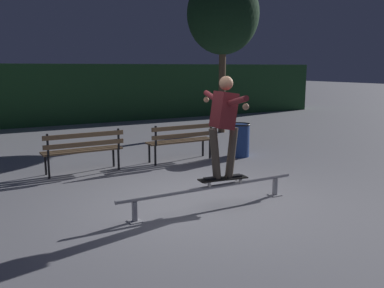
% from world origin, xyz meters
% --- Properties ---
extents(ground_plane, '(90.00, 90.00, 0.00)m').
position_xyz_m(ground_plane, '(0.00, 0.00, 0.00)').
color(ground_plane, gray).
extents(hedge_backdrop, '(24.00, 1.20, 2.24)m').
position_xyz_m(hedge_backdrop, '(0.00, 10.79, 1.12)').
color(hedge_backdrop, '#234C28').
rests_on(hedge_backdrop, ground).
extents(grind_rail, '(3.05, 0.18, 0.35)m').
position_xyz_m(grind_rail, '(0.00, -0.25, 0.27)').
color(grind_rail, '#9E9EA3').
rests_on(grind_rail, ground).
extents(skateboard, '(0.80, 0.30, 0.09)m').
position_xyz_m(skateboard, '(0.21, -0.25, 0.42)').
color(skateboard, black).
rests_on(skateboard, grind_rail).
extents(skateboarder, '(0.63, 1.40, 1.56)m').
position_xyz_m(skateboarder, '(0.21, -0.25, 1.36)').
color(skateboarder, black).
rests_on(skateboarder, skateboard).
extents(park_bench_leftmost, '(1.61, 0.44, 0.88)m').
position_xyz_m(park_bench_leftmost, '(-1.16, 2.78, 0.54)').
color(park_bench_leftmost, black).
rests_on(park_bench_leftmost, ground).
extents(park_bench_left_center, '(1.61, 0.44, 0.88)m').
position_xyz_m(park_bench_left_center, '(1.08, 2.78, 0.54)').
color(park_bench_left_center, black).
rests_on(park_bench_left_center, ground).
extents(tree_far_right, '(2.28, 2.28, 5.02)m').
position_xyz_m(tree_far_right, '(4.23, 5.98, 3.74)').
color(tree_far_right, brown).
rests_on(tree_far_right, ground).
extents(trash_can, '(0.52, 0.52, 0.80)m').
position_xyz_m(trash_can, '(2.53, 2.59, 0.41)').
color(trash_can, navy).
rests_on(trash_can, ground).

